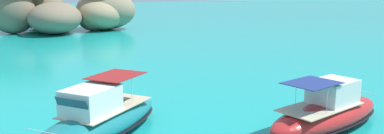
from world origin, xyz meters
TOP-DOWN VIEW (x-y plane):
  - islet_large at (-9.71, 74.55)m, footprint 18.84×25.23m
  - islet_small at (2.80, 72.24)m, footprint 16.08×16.14m
  - motorboat_teal at (-9.23, 13.18)m, footprint 10.44×9.77m
  - motorboat_red at (4.26, 9.21)m, footprint 10.93×5.85m

SIDE VIEW (x-z plane):
  - motorboat_red at x=4.26m, z-range -0.60..2.68m
  - motorboat_teal at x=-9.23m, z-range -0.63..2.82m
  - islet_small at x=2.80m, z-range -0.22..7.56m
  - islet_large at x=-9.71m, z-range -0.66..9.04m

